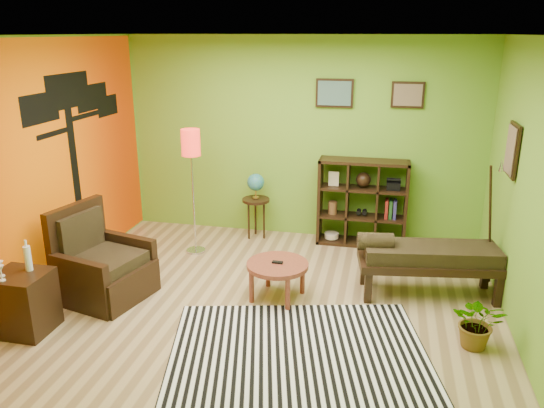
% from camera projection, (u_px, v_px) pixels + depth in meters
% --- Properties ---
extents(ground, '(5.00, 5.00, 0.00)m').
position_uv_depth(ground, '(265.00, 306.00, 5.73)').
color(ground, tan).
rests_on(ground, ground).
extents(room_shell, '(5.04, 4.54, 2.82)m').
position_uv_depth(room_shell, '(255.00, 142.00, 5.20)').
color(room_shell, '#6BA22A').
rests_on(room_shell, ground).
extents(zebra_rug, '(2.69, 2.16, 0.01)m').
position_uv_depth(zebra_rug, '(298.00, 350.00, 4.94)').
color(zebra_rug, white).
rests_on(zebra_rug, ground).
extents(coffee_table, '(0.68, 0.68, 0.44)m').
position_uv_depth(coffee_table, '(277.00, 268.00, 5.81)').
color(coffee_table, brown).
rests_on(coffee_table, ground).
extents(armchair, '(1.02, 1.02, 1.03)m').
position_uv_depth(armchair, '(101.00, 270.00, 5.89)').
color(armchair, black).
rests_on(armchair, ground).
extents(side_cabinet, '(0.52, 0.47, 0.93)m').
position_uv_depth(side_cabinet, '(23.00, 302.00, 5.18)').
color(side_cabinet, black).
rests_on(side_cabinet, ground).
extents(floor_lamp, '(0.25, 0.25, 1.66)m').
position_uv_depth(floor_lamp, '(191.00, 154.00, 6.74)').
color(floor_lamp, silver).
rests_on(floor_lamp, ground).
extents(globe_table, '(0.39, 0.39, 0.94)m').
position_uv_depth(globe_table, '(256.00, 190.00, 7.45)').
color(globe_table, black).
rests_on(globe_table, ground).
extents(cube_shelf, '(1.20, 0.35, 1.20)m').
position_uv_depth(cube_shelf, '(363.00, 203.00, 7.24)').
color(cube_shelf, black).
rests_on(cube_shelf, ground).
extents(bench, '(1.63, 0.78, 0.73)m').
position_uv_depth(bench, '(426.00, 257.00, 5.85)').
color(bench, black).
rests_on(bench, ground).
extents(potted_plant, '(0.54, 0.58, 0.41)m').
position_uv_depth(potted_plant, '(478.00, 328.00, 4.94)').
color(potted_plant, '#26661E').
rests_on(potted_plant, ground).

